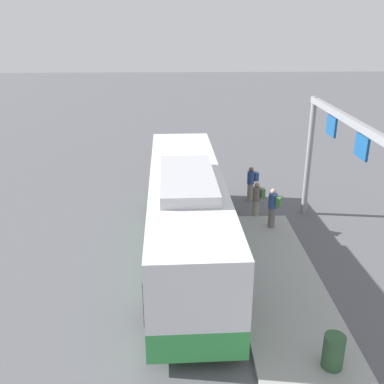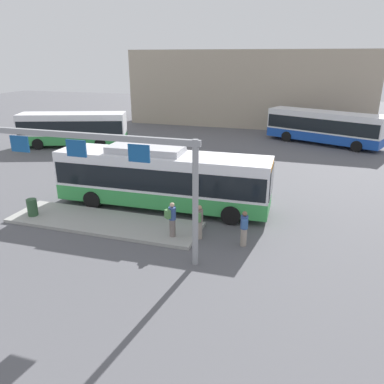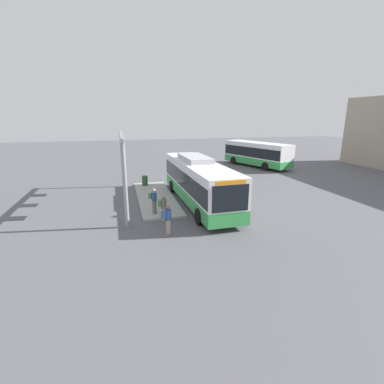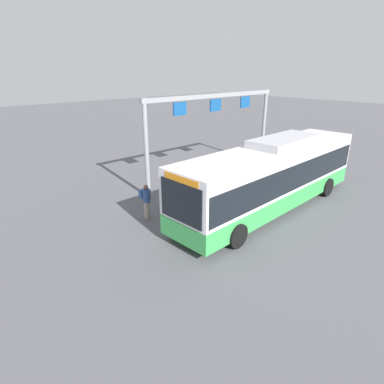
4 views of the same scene
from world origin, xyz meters
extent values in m
plane|color=#56565B|center=(0.00, 0.00, 0.00)|extent=(120.00, 120.00, 0.00)
cube|color=#9E9E99|center=(-2.05, -2.97, 0.08)|extent=(10.00, 2.80, 0.16)
cube|color=green|center=(0.00, 0.00, 0.77)|extent=(11.89, 2.79, 0.85)
cube|color=white|center=(0.00, 0.00, 2.15)|extent=(11.89, 2.79, 1.90)
cube|color=black|center=(0.00, 0.00, 1.95)|extent=(11.65, 2.82, 1.20)
cube|color=black|center=(5.93, 0.15, 2.05)|extent=(0.09, 2.13, 1.50)
cube|color=#B7B7BC|center=(-0.89, -0.02, 3.28)|extent=(4.18, 1.85, 0.36)
cube|color=orange|center=(5.86, 0.14, 2.90)|extent=(0.16, 1.75, 0.28)
cylinder|color=black|center=(4.09, 1.30, 0.50)|extent=(1.01, 0.32, 1.00)
cylinder|color=black|center=(4.14, -1.10, 0.50)|extent=(1.01, 0.32, 1.00)
cylinder|color=black|center=(-3.74, 1.11, 0.50)|extent=(1.01, 0.32, 1.00)
cylinder|color=black|center=(-3.69, -1.29, 0.50)|extent=(1.01, 0.32, 1.00)
cylinder|color=gray|center=(5.15, -3.16, 0.42)|extent=(0.34, 0.34, 0.85)
cylinder|color=#334C8C|center=(5.15, -3.16, 1.15)|extent=(0.41, 0.41, 0.60)
sphere|color=brown|center=(5.15, -3.16, 1.56)|extent=(0.22, 0.22, 0.22)
cube|color=#335993|center=(5.21, -3.41, 1.18)|extent=(0.31, 0.24, 0.40)
cylinder|color=slate|center=(1.90, -3.52, 0.58)|extent=(0.39, 0.39, 0.85)
cylinder|color=#334C8C|center=(1.90, -3.52, 1.31)|extent=(0.47, 0.47, 0.60)
sphere|color=tan|center=(1.90, -3.52, 1.72)|extent=(0.22, 0.22, 0.22)
cube|color=#4C8447|center=(1.75, -3.74, 1.34)|extent=(0.33, 0.31, 0.40)
cylinder|color=gray|center=(3.06, -3.07, 0.42)|extent=(0.28, 0.28, 0.85)
cylinder|color=slate|center=(3.06, -3.07, 1.15)|extent=(0.34, 0.34, 0.60)
sphere|color=#9E755B|center=(3.06, -3.07, 1.56)|extent=(0.22, 0.22, 0.22)
cube|color=#4C8447|center=(3.06, -3.33, 1.18)|extent=(0.28, 0.18, 0.40)
cylinder|color=gray|center=(-6.66, -5.32, 2.60)|extent=(0.24, 0.24, 5.20)
cylinder|color=gray|center=(3.54, -5.32, 2.60)|extent=(0.24, 0.24, 5.20)
cube|color=gray|center=(-1.56, -5.32, 5.05)|extent=(10.60, 0.20, 0.24)
cube|color=#144C8C|center=(-4.36, -5.32, 4.50)|extent=(0.90, 0.08, 0.70)
cube|color=#144C8C|center=(-1.56, -5.32, 4.50)|extent=(0.90, 0.08, 0.70)
cube|color=#144C8C|center=(1.24, -5.32, 4.50)|extent=(0.90, 0.08, 0.70)
cylinder|color=#2D5133|center=(-5.94, -3.43, 0.61)|extent=(0.52, 0.52, 0.90)
camera|label=1|loc=(-14.36, 0.29, 8.12)|focal=41.30mm
camera|label=2|loc=(7.40, -18.19, 8.07)|focal=34.95mm
camera|label=3|loc=(19.40, -5.49, 6.35)|focal=26.13mm
camera|label=4|loc=(12.77, 8.16, 6.52)|focal=29.96mm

